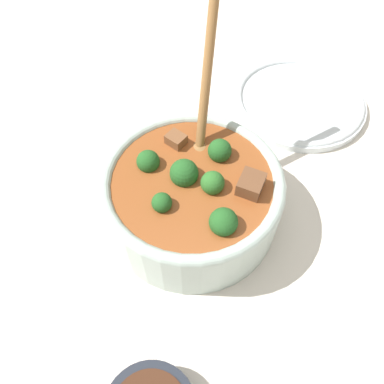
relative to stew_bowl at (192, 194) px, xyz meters
name	(u,v)px	position (x,y,z in m)	size (l,w,h in m)	color
ground_plane	(192,215)	(0.00, 0.00, -0.05)	(4.00, 4.00, 0.00)	silver
stew_bowl	(192,194)	(0.00, 0.00, 0.00)	(0.28, 0.23, 0.27)	#B2C6BC
empty_plate	(299,101)	(0.21, -0.20, -0.04)	(0.23, 0.23, 0.02)	white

